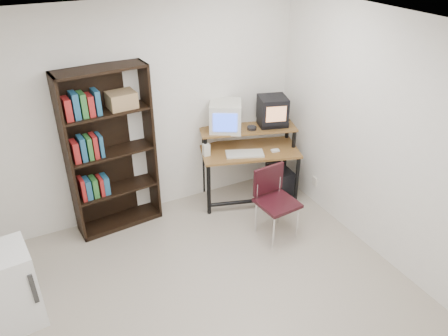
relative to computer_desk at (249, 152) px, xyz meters
name	(u,v)px	position (x,y,z in m)	size (l,w,h in m)	color
floor	(217,312)	(-1.26, -1.62, -0.70)	(4.00, 4.00, 0.01)	#B9AD9A
ceiling	(214,38)	(-1.26, -1.62, 1.91)	(4.00, 4.00, 0.01)	white
back_wall	(142,115)	(-1.26, 0.38, 0.61)	(4.00, 0.01, 2.60)	white
right_wall	(396,149)	(0.74, -1.62, 0.61)	(0.01, 4.00, 2.60)	white
computer_desk	(249,152)	(0.00, 0.00, 0.00)	(1.35, 0.94, 0.98)	brown
crt_monitor	(225,116)	(-0.24, 0.20, 0.46)	(0.53, 0.53, 0.37)	beige
vcr	(272,123)	(0.35, 0.03, 0.32)	(0.36, 0.26, 0.08)	black
crt_tv	(273,109)	(0.33, 0.02, 0.52)	(0.42, 0.41, 0.32)	black
cd_spindle	(252,129)	(0.05, 0.03, 0.30)	(0.12, 0.12, 0.05)	#26262B
keyboard	(245,154)	(-0.13, -0.11, 0.05)	(0.47, 0.21, 0.04)	beige
mousepad	(277,152)	(0.27, -0.23, 0.03)	(0.22, 0.18, 0.01)	black
mouse	(275,151)	(0.26, -0.21, 0.05)	(0.10, 0.06, 0.03)	white
desk_speaker	(206,150)	(-0.57, 0.09, 0.11)	(0.08, 0.07, 0.17)	beige
pc_tower	(279,181)	(0.41, -0.14, -0.48)	(0.20, 0.45, 0.42)	black
school_chair	(274,195)	(-0.12, -0.80, -0.17)	(0.46, 0.46, 0.85)	black
bookshelf	(109,150)	(-1.71, 0.24, 0.31)	(1.01, 0.42, 1.97)	black
mini_fridge	(8,289)	(-2.98, -0.86, -0.29)	(0.52, 0.52, 0.80)	white
wall_outlet	(314,181)	(0.73, -0.47, -0.39)	(0.02, 0.08, 0.12)	beige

